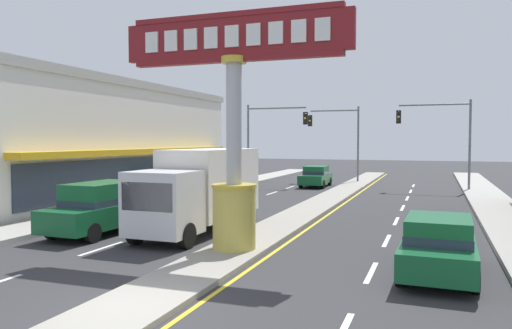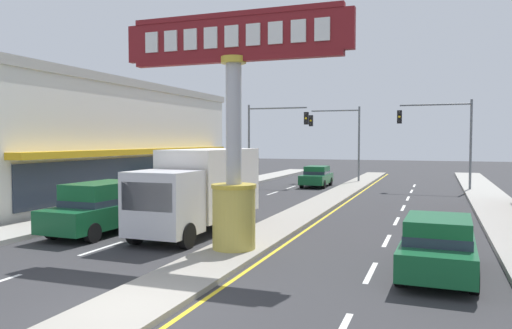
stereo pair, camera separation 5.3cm
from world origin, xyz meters
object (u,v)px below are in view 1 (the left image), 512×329
object	(u,v)px
traffic_light_left_side	(269,130)
traffic_light_right_side	(442,129)
traffic_light_median_far	(340,131)
box_truck_near_left_lane	(201,187)
district_sign	(234,134)
suv_near_right_lane	(101,207)
storefront_left	(74,140)
sedan_mid_left_lane	(316,176)
sedan_far_right_lane	(439,245)

from	to	relation	value
traffic_light_left_side	traffic_light_right_side	size ratio (longest dim) A/B	1.00
traffic_light_median_far	box_truck_near_left_lane	bearing A→B (deg)	-92.20
district_sign	traffic_light_left_side	world-z (taller)	district_sign
traffic_light_right_side	box_truck_near_left_lane	xyz separation A→B (m)	(-8.74, -19.31, -2.55)
traffic_light_right_side	box_truck_near_left_lane	bearing A→B (deg)	-114.35
district_sign	suv_near_right_lane	bearing A→B (deg)	167.70
traffic_light_left_side	traffic_light_median_far	distance (m)	6.50
district_sign	traffic_light_left_side	distance (m)	22.93
district_sign	storefront_left	size ratio (longest dim) A/B	0.31
traffic_light_right_side	box_truck_near_left_lane	size ratio (longest dim) A/B	0.89
traffic_light_left_side	sedan_mid_left_lane	size ratio (longest dim) A/B	1.43
district_sign	traffic_light_right_side	bearing A→B (deg)	74.44
traffic_light_median_far	traffic_light_right_side	bearing A→B (deg)	-30.13
traffic_light_median_far	suv_near_right_lane	bearing A→B (deg)	-99.47
sedan_mid_left_lane	suv_near_right_lane	bearing A→B (deg)	-98.92
district_sign	suv_near_right_lane	xyz separation A→B (m)	(-5.89, 1.28, -2.68)
traffic_light_left_side	sedan_far_right_lane	world-z (taller)	traffic_light_left_side
sedan_mid_left_lane	storefront_left	bearing A→B (deg)	-137.27
suv_near_right_lane	storefront_left	bearing A→B (deg)	133.89
suv_near_right_lane	traffic_light_median_far	bearing A→B (deg)	80.53
district_sign	traffic_light_median_far	size ratio (longest dim) A/B	1.17
storefront_left	traffic_light_left_side	bearing A→B (deg)	51.84
district_sign	traffic_light_median_far	xyz separation A→B (m)	(-1.65, 26.73, 0.54)
traffic_light_median_far	storefront_left	bearing A→B (deg)	-130.04
district_sign	storefront_left	xyz separation A→B (m)	(-15.04, 10.80, -0.20)
sedan_mid_left_lane	traffic_light_right_side	bearing A→B (deg)	-0.65
district_sign	traffic_light_median_far	distance (m)	26.79
storefront_left	sedan_far_right_lane	distance (m)	23.97
suv_near_right_lane	sedan_mid_left_lane	size ratio (longest dim) A/B	1.08
suv_near_right_lane	box_truck_near_left_lane	distance (m)	3.76
storefront_left	sedan_mid_left_lane	bearing A→B (deg)	42.73
sedan_far_right_lane	box_truck_near_left_lane	xyz separation A→B (m)	(-8.45, 3.46, 0.91)
suv_near_right_lane	traffic_light_left_side	bearing A→B (deg)	90.79
traffic_light_right_side	suv_near_right_lane	distance (m)	24.36
traffic_light_right_side	traffic_light_median_far	distance (m)	9.05
storefront_left	traffic_light_right_side	world-z (taller)	storefront_left
traffic_light_median_far	sedan_mid_left_lane	bearing A→B (deg)	-102.04
sedan_far_right_lane	traffic_light_left_side	bearing A→B (deg)	118.04
traffic_light_left_side	box_truck_near_left_lane	size ratio (longest dim) A/B	0.89
traffic_light_left_side	traffic_light_median_far	size ratio (longest dim) A/B	1.00
traffic_light_median_far	sedan_mid_left_lane	xyz separation A→B (m)	(-0.95, -4.44, -3.41)
district_sign	traffic_light_median_far	bearing A→B (deg)	93.52
suv_near_right_lane	sedan_far_right_lane	distance (m)	11.93
storefront_left	sedan_far_right_lane	bearing A→B (deg)	-28.53
suv_near_right_lane	sedan_far_right_lane	size ratio (longest dim) A/B	1.07
sedan_far_right_lane	traffic_light_right_side	bearing A→B (deg)	89.28
suv_near_right_lane	district_sign	bearing A→B (deg)	-12.30
sedan_far_right_lane	storefront_left	bearing A→B (deg)	151.47
suv_near_right_lane	sedan_mid_left_lane	distance (m)	21.26
suv_near_right_lane	sedan_mid_left_lane	xyz separation A→B (m)	(3.30, 21.01, -0.20)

